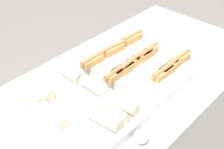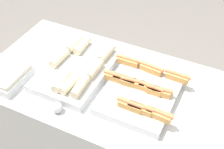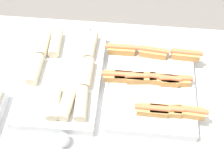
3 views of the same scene
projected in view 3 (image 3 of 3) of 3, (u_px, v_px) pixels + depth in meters
The scene contains 5 objects.
counter at pixel (123, 130), 1.80m from camera, with size 1.65×0.79×0.91m.
tray_hotdogs at pixel (152, 83), 1.39m from camera, with size 0.45×0.50×0.10m.
tray_wraps at pixel (63, 76), 1.42m from camera, with size 0.36×0.53×0.10m.
serving_spoon_near at pixel (61, 140), 1.24m from camera, with size 0.21×0.06×0.06m.
serving_spoon_far at pixel (85, 30), 1.60m from camera, with size 0.22×0.06×0.06m.
Camera 3 is at (0.01, -0.80, 2.10)m, focal length 50.00 mm.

